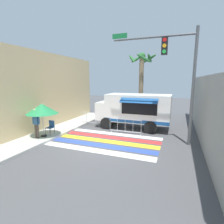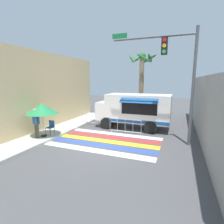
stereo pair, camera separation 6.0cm
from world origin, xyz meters
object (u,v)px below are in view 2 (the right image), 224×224
food_truck (133,109)px  folding_chair (51,126)px  barricade_front (125,127)px  patio_umbrella (42,109)px  palm_tree (142,76)px  barricade_side (91,119)px  vendor_person (36,121)px  traffic_signal_pole (176,67)px

food_truck → folding_chair: bearing=-138.4°
barricade_front → food_truck: bearing=87.0°
food_truck → barricade_front: size_ratio=2.46×
patio_umbrella → palm_tree: palm_tree is taller
patio_umbrella → folding_chair: (0.13, 0.51, -1.19)m
barricade_front → folding_chair: bearing=-152.4°
barricade_side → palm_tree: size_ratio=0.29×
vendor_person → palm_tree: palm_tree is taller
palm_tree → food_truck: bearing=-91.2°
patio_umbrella → barricade_front: 5.38m
food_truck → patio_umbrella: food_truck is taller
patio_umbrella → barricade_side: bearing=74.9°
folding_chair → palm_tree: (4.42, 6.48, 3.23)m
food_truck → vendor_person: bearing=-134.3°
patio_umbrella → palm_tree: (4.55, 6.99, 2.04)m
folding_chair → patio_umbrella: bearing=-121.1°
traffic_signal_pole → patio_umbrella: 8.08m
patio_umbrella → vendor_person: size_ratio=1.14×
patio_umbrella → vendor_person: patio_umbrella is taller
traffic_signal_pole → vendor_person: 8.56m
food_truck → patio_umbrella: (-4.50, -4.40, 0.39)m
patio_umbrella → barricade_front: bearing=31.9°
vendor_person → barricade_side: vendor_person is taller
vendor_person → palm_tree: 9.17m
traffic_signal_pole → barricade_side: 7.67m
palm_tree → folding_chair: bearing=-124.3°
food_truck → barricade_front: bearing=-93.0°
food_truck → palm_tree: size_ratio=0.92×
food_truck → traffic_signal_pole: traffic_signal_pole is taller
patio_umbrella → traffic_signal_pole: bearing=15.5°
food_truck → barricade_side: size_ratio=3.21×
vendor_person → barricade_side: (1.28, 4.54, -0.69)m
food_truck → barricade_front: food_truck is taller
traffic_signal_pole → barricade_side: traffic_signal_pole is taller
barricade_front → barricade_side: size_ratio=1.31×
food_truck → folding_chair: size_ratio=6.12×
food_truck → patio_umbrella: bearing=-135.7°
folding_chair → vendor_person: bearing=-124.7°
traffic_signal_pole → palm_tree: (-2.88, 4.93, -0.38)m
patio_umbrella → palm_tree: size_ratio=0.34×
vendor_person → barricade_front: (4.57, 3.13, -0.67)m
traffic_signal_pole → folding_chair: bearing=-168.0°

